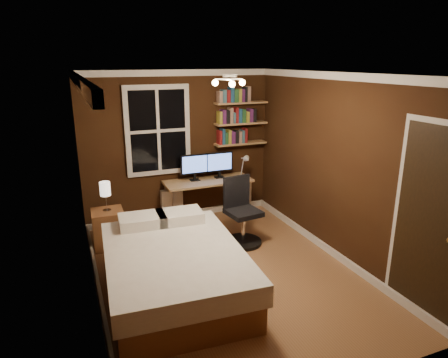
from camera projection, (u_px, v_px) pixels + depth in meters
name	position (u px, v px, depth m)	size (l,w,h in m)	color
floor	(226.00, 273.00, 5.17)	(4.20, 4.20, 0.00)	brown
wall_back	(179.00, 147.00, 6.68)	(3.20, 0.04, 2.50)	black
wall_left	(87.00, 197.00, 4.24)	(0.04, 4.20, 2.50)	black
wall_right	(336.00, 168.00, 5.38)	(0.04, 4.20, 2.50)	black
ceiling	(226.00, 74.00, 4.45)	(3.20, 4.20, 0.02)	white
window	(158.00, 131.00, 6.44)	(1.06, 0.06, 1.46)	silver
door	(428.00, 226.00, 4.07)	(0.03, 0.82, 2.05)	black
ceiling_fixture	(230.00, 83.00, 4.39)	(0.44, 0.44, 0.18)	beige
bookshelf_lower	(241.00, 143.00, 6.96)	(0.92, 0.22, 0.03)	tan
books_row_lower	(241.00, 136.00, 6.92)	(0.54, 0.16, 0.23)	maroon
bookshelf_middle	(241.00, 123.00, 6.86)	(0.92, 0.22, 0.03)	tan
books_row_middle	(241.00, 116.00, 6.82)	(0.66, 0.16, 0.23)	navy
bookshelf_upper	(241.00, 103.00, 6.76)	(0.92, 0.22, 0.03)	tan
books_row_upper	(241.00, 95.00, 6.72)	(0.54, 0.16, 0.23)	#26592B
bed	(174.00, 269.00, 4.65)	(1.64, 2.19, 0.72)	brown
nightstand	(109.00, 228.00, 5.84)	(0.44, 0.44, 0.55)	brown
bedside_lamp	(106.00, 197.00, 5.70)	(0.15, 0.15, 0.43)	beige
radiator	(172.00, 205.00, 6.80)	(0.36, 0.13, 0.54)	silver
desk	(208.00, 184.00, 6.73)	(1.48, 0.55, 0.70)	tan
monitor_left	(195.00, 167.00, 6.64)	(0.48, 0.12, 0.45)	black
monitor_right	(219.00, 165.00, 6.80)	(0.48, 0.12, 0.45)	black
desk_lamp	(244.00, 166.00, 6.76)	(0.14, 0.32, 0.44)	silver
office_chair	(242.00, 219.00, 5.92)	(0.55, 0.55, 1.01)	black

